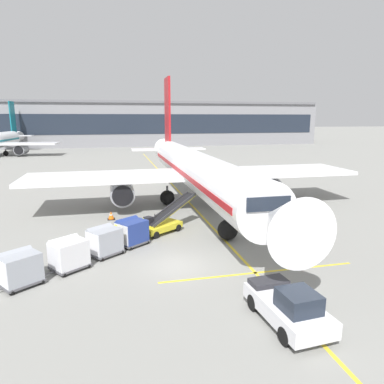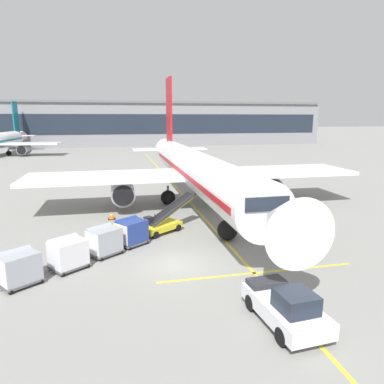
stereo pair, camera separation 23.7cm
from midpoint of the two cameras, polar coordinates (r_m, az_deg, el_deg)
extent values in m
plane|color=gray|center=(21.99, -2.95, -11.84)|extent=(600.00, 600.00, 0.00)
cylinder|color=white|center=(34.87, 0.53, 3.60)|extent=(3.72, 33.19, 3.60)
cube|color=red|center=(34.87, 0.53, 3.60)|extent=(3.75, 31.86, 0.43)
cone|color=white|center=(17.87, 14.25, -4.88)|extent=(3.43, 3.61, 3.42)
cone|color=white|center=(53.85, -4.27, 6.81)|extent=(3.08, 5.77, 3.06)
cube|color=white|center=(34.87, -13.70, 2.36)|extent=(15.78, 6.69, 0.36)
cylinder|color=#93969E|center=(34.45, -11.47, 0.16)|extent=(2.25, 4.32, 2.23)
cylinder|color=black|center=(32.29, -11.37, -0.62)|extent=(1.90, 0.13, 1.90)
cube|color=white|center=(38.58, 12.79, 3.30)|extent=(15.78, 6.69, 0.36)
cylinder|color=#93969E|center=(37.67, 11.36, 1.16)|extent=(2.25, 4.32, 2.23)
cylinder|color=black|center=(35.70, 12.80, 0.51)|extent=(1.90, 0.13, 1.90)
cube|color=red|center=(52.22, -4.12, 12.62)|extent=(0.29, 3.98, 9.95)
cube|color=white|center=(52.13, -3.98, 6.94)|extent=(10.73, 2.69, 0.20)
cube|color=#1E2633|center=(19.93, 11.07, -1.39)|extent=(2.53, 1.63, 0.79)
cylinder|color=#47474C|center=(26.02, 5.57, -4.82)|extent=(0.22, 0.22, 1.24)
sphere|color=black|center=(26.21, 5.55, -6.12)|extent=(1.52, 1.52, 1.52)
cylinder|color=#47474C|center=(36.40, -4.22, 0.05)|extent=(0.22, 0.22, 1.24)
sphere|color=black|center=(36.54, -4.21, -0.90)|extent=(1.52, 1.52, 1.52)
cylinder|color=#47474C|center=(37.56, 3.95, 0.43)|extent=(0.22, 0.22, 1.24)
sphere|color=black|center=(37.69, 3.94, -0.50)|extent=(1.52, 1.52, 1.52)
cube|color=gold|center=(27.81, -5.36, -5.61)|extent=(3.70, 3.26, 0.44)
cube|color=black|center=(27.31, -7.34, -4.74)|extent=(0.81, 0.80, 0.70)
cylinder|color=#333338|center=(27.73, -6.28, -4.35)|extent=(0.08, 0.08, 0.80)
cube|color=gold|center=(28.33, -3.54, -2.90)|extent=(4.56, 3.57, 1.94)
cube|color=black|center=(28.31, -3.55, -2.73)|extent=(4.36, 3.38, 1.79)
cube|color=#333338|center=(28.00, -2.91, -2.82)|extent=(4.02, 2.84, 1.98)
cube|color=#333338|center=(28.60, -4.17, -2.52)|extent=(4.02, 2.84, 1.98)
cylinder|color=black|center=(28.16, -2.54, -5.81)|extent=(0.57, 0.49, 0.56)
cylinder|color=black|center=(29.17, -4.61, -5.21)|extent=(0.57, 0.49, 0.56)
cylinder|color=black|center=(26.61, -6.16, -6.95)|extent=(0.57, 0.49, 0.56)
cylinder|color=black|center=(27.67, -8.21, -6.26)|extent=(0.57, 0.49, 0.56)
cube|color=#515156|center=(25.60, -9.90, -8.00)|extent=(2.56, 2.48, 0.12)
cylinder|color=#4C4C51|center=(24.83, -12.31, -8.77)|extent=(0.60, 0.47, 0.07)
cube|color=navy|center=(25.34, -9.96, -6.27)|extent=(2.42, 2.34, 1.50)
cube|color=navy|center=(25.49, -10.60, -4.95)|extent=(1.98, 1.76, 0.74)
cube|color=silver|center=(24.77, -11.69, -6.77)|extent=(0.89, 1.17, 1.38)
sphere|color=black|center=(25.66, -12.26, -8.19)|extent=(0.30, 0.30, 0.30)
sphere|color=black|center=(24.66, -10.31, -8.95)|extent=(0.30, 0.30, 0.30)
sphere|color=black|center=(26.60, -9.51, -7.35)|extent=(0.30, 0.30, 0.30)
sphere|color=black|center=(25.63, -7.52, -8.04)|extent=(0.30, 0.30, 0.30)
cube|color=#515156|center=(24.18, -14.11, -9.40)|extent=(2.56, 2.48, 0.12)
cylinder|color=#4C4C51|center=(23.50, -16.82, -10.23)|extent=(0.60, 0.47, 0.07)
cube|color=#9EA3AD|center=(23.91, -14.21, -7.59)|extent=(2.42, 2.34, 1.50)
cube|color=#9EA3AD|center=(24.06, -14.85, -6.18)|extent=(1.98, 1.76, 0.74)
cube|color=silver|center=(23.40, -16.15, -8.13)|extent=(0.89, 1.17, 1.38)
sphere|color=black|center=(24.32, -16.61, -9.57)|extent=(0.30, 0.30, 0.30)
sphere|color=black|center=(23.26, -14.73, -10.47)|extent=(0.30, 0.30, 0.30)
sphere|color=black|center=(25.16, -13.53, -8.67)|extent=(0.30, 0.30, 0.30)
sphere|color=black|center=(24.13, -11.59, -9.48)|extent=(0.30, 0.30, 0.30)
cube|color=#515156|center=(22.65, -19.44, -11.24)|extent=(2.56, 2.48, 0.12)
cylinder|color=#4C4C51|center=(22.08, -22.52, -12.12)|extent=(0.60, 0.47, 0.07)
cube|color=silver|center=(22.35, -19.59, -9.32)|extent=(2.42, 2.34, 1.50)
cube|color=silver|center=(22.51, -20.22, -7.79)|extent=(1.98, 1.76, 0.74)
cube|color=silver|center=(21.93, -21.79, -9.91)|extent=(0.89, 1.17, 1.38)
sphere|color=black|center=(22.89, -22.07, -11.36)|extent=(0.30, 0.30, 0.30)
sphere|color=black|center=(21.77, -20.35, -12.44)|extent=(0.30, 0.30, 0.30)
sphere|color=black|center=(23.58, -18.59, -10.39)|extent=(0.30, 0.30, 0.30)
sphere|color=black|center=(22.50, -16.75, -11.37)|extent=(0.30, 0.30, 0.30)
cube|color=#515156|center=(21.64, -26.19, -12.92)|extent=(2.56, 2.48, 0.12)
cube|color=#9EA3AD|center=(21.33, -26.40, -10.94)|extent=(2.42, 2.34, 1.50)
cube|color=#9EA3AD|center=(21.51, -26.97, -9.31)|extent=(1.98, 1.76, 0.74)
cube|color=silver|center=(21.02, -28.84, -11.53)|extent=(0.89, 1.17, 1.38)
sphere|color=black|center=(22.00, -28.86, -12.96)|extent=(0.30, 0.30, 0.30)
sphere|color=black|center=(20.83, -27.46, -14.22)|extent=(0.30, 0.30, 0.30)
sphere|color=black|center=(22.53, -25.00, -12.00)|extent=(0.30, 0.30, 0.30)
sphere|color=black|center=(21.38, -23.42, -13.15)|extent=(0.30, 0.30, 0.30)
cube|color=silver|center=(16.75, 14.76, -17.73)|extent=(2.46, 4.56, 0.70)
cube|color=#1E2633|center=(15.83, 16.45, -16.59)|extent=(1.59, 1.66, 0.80)
cube|color=#28282D|center=(17.77, 11.92, -14.06)|extent=(1.86, 1.11, 0.24)
cylinder|color=black|center=(18.34, 14.89, -16.04)|extent=(0.34, 0.78, 0.76)
cylinder|color=black|center=(17.50, 9.53, -17.23)|extent=(0.34, 0.78, 0.76)
cylinder|color=black|center=(16.44, 20.29, -19.94)|extent=(0.34, 0.78, 0.76)
cylinder|color=black|center=(15.50, 14.47, -21.67)|extent=(0.34, 0.78, 0.76)
cylinder|color=#514C42|center=(26.30, -8.15, -6.89)|extent=(0.15, 0.15, 0.86)
cylinder|color=#514C42|center=(26.13, -8.16, -7.01)|extent=(0.15, 0.15, 0.86)
cube|color=yellow|center=(25.99, -8.20, -5.45)|extent=(0.28, 0.41, 0.58)
cube|color=white|center=(25.98, -7.93, -5.44)|extent=(0.05, 0.34, 0.08)
sphere|color=brown|center=(25.87, -8.23, -4.58)|extent=(0.21, 0.21, 0.21)
sphere|color=yellow|center=(25.85, -8.24, -4.43)|extent=(0.23, 0.23, 0.23)
cylinder|color=yellow|center=(26.23, -8.19, -5.39)|extent=(0.09, 0.09, 0.56)
cylinder|color=yellow|center=(25.77, -8.22, -5.71)|extent=(0.09, 0.09, 0.56)
cylinder|color=#333847|center=(25.10, -12.48, -7.99)|extent=(0.15, 0.15, 0.86)
cylinder|color=#333847|center=(24.93, -12.40, -8.12)|extent=(0.15, 0.15, 0.86)
cube|color=yellow|center=(24.78, -12.51, -6.49)|extent=(0.30, 0.42, 0.58)
cube|color=white|center=(24.80, -12.23, -6.46)|extent=(0.07, 0.34, 0.08)
sphere|color=tan|center=(24.66, -12.56, -5.58)|extent=(0.21, 0.21, 0.21)
sphere|color=yellow|center=(24.63, -12.56, -5.43)|extent=(0.23, 0.23, 0.23)
cylinder|color=yellow|center=(25.02, -12.61, -6.43)|extent=(0.09, 0.09, 0.56)
cylinder|color=yellow|center=(24.57, -12.40, -6.76)|extent=(0.09, 0.09, 0.56)
cube|color=black|center=(32.24, -13.15, -4.29)|extent=(0.65, 0.65, 0.05)
cone|color=orange|center=(32.14, -13.18, -3.66)|extent=(0.52, 0.52, 0.69)
cylinder|color=white|center=(32.13, -13.18, -3.60)|extent=(0.29, 0.29, 0.08)
cube|color=yellow|center=(35.56, 0.07, -2.48)|extent=(0.20, 110.00, 0.01)
cube|color=yellow|center=(21.45, 10.62, -12.67)|extent=(12.00, 0.20, 0.01)
cube|color=gray|center=(121.01, -11.25, 10.66)|extent=(129.10, 21.41, 13.23)
cube|color=#1E2633|center=(110.25, -11.06, 10.73)|extent=(125.23, 0.10, 5.95)
cube|color=slate|center=(118.94, -11.35, 13.99)|extent=(127.81, 18.20, 0.70)
cone|color=white|center=(111.18, -26.62, 8.06)|extent=(3.75, 6.30, 3.20)
cube|color=white|center=(92.37, -25.33, 7.10)|extent=(14.77, 7.32, 0.36)
cylinder|color=#93969E|center=(92.21, -25.97, 6.20)|extent=(2.69, 4.11, 2.34)
cylinder|color=black|center=(90.31, -26.36, 6.07)|extent=(1.99, 0.31, 1.99)
cube|color=#146B7A|center=(109.63, -27.12, 10.59)|extent=(0.62, 3.62, 9.01)
cube|color=white|center=(109.46, -26.93, 8.14)|extent=(9.89, 3.30, 0.20)
cylinder|color=#47474C|center=(94.85, -28.03, 5.85)|extent=(0.22, 0.22, 0.97)
sphere|color=black|center=(94.89, -28.00, 5.56)|extent=(1.19, 1.19, 1.19)
camera|label=1|loc=(0.12, -90.24, -0.05)|focal=32.92mm
camera|label=2|loc=(0.12, 89.76, 0.05)|focal=32.92mm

